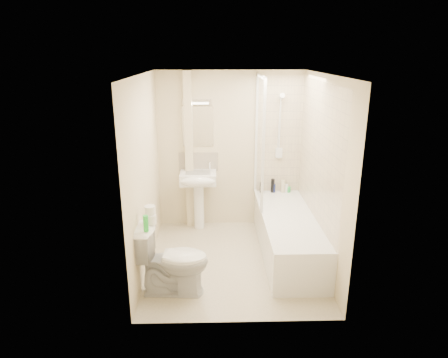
{
  "coord_description": "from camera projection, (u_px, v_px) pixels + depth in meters",
  "views": [
    {
      "loc": [
        -0.25,
        -4.7,
        2.65
      ],
      "look_at": [
        -0.12,
        0.2,
        1.08
      ],
      "focal_mm": 32.0,
      "sensor_mm": 36.0,
      "label": 1
    }
  ],
  "objects": [
    {
      "name": "green_bottle",
      "position": [
        146.0,
        223.0,
        4.24
      ],
      "size": [
        0.06,
        0.06,
        0.18
      ],
      "primitive_type": "cylinder",
      "color": "green",
      "rests_on": "toilet"
    },
    {
      "name": "bottle_white_b",
      "position": [
        286.0,
        188.0,
        6.23
      ],
      "size": [
        0.05,
        0.05,
        0.13
      ],
      "primitive_type": "cylinder",
      "color": "white",
      "rests_on": "bathtub"
    },
    {
      "name": "bottle_blue",
      "position": [
        274.0,
        188.0,
        6.22
      ],
      "size": [
        0.05,
        0.05,
        0.13
      ],
      "primitive_type": "cylinder",
      "color": "navy",
      "rests_on": "bathtub"
    },
    {
      "name": "bottle_black_a",
      "position": [
        262.0,
        187.0,
        6.21
      ],
      "size": [
        0.06,
        0.06,
        0.16
      ],
      "primitive_type": "cylinder",
      "color": "black",
      "rests_on": "bathtub"
    },
    {
      "name": "shower_fixture",
      "position": [
        280.0,
        129.0,
        5.97
      ],
      "size": [
        0.1,
        0.16,
        0.99
      ],
      "color": "white",
      "rests_on": "wall_back"
    },
    {
      "name": "toilet_roll_upper",
      "position": [
        150.0,
        210.0,
        4.42
      ],
      "size": [
        0.12,
        0.12,
        0.1
      ],
      "primitive_type": "cylinder",
      "color": "white",
      "rests_on": "toilet_roll_lower"
    },
    {
      "name": "toilet_roll_lower",
      "position": [
        151.0,
        219.0,
        4.44
      ],
      "size": [
        0.12,
        0.12,
        0.11
      ],
      "primitive_type": "cylinder",
      "color": "white",
      "rests_on": "toilet"
    },
    {
      "name": "wall_left",
      "position": [
        144.0,
        175.0,
        4.89
      ],
      "size": [
        0.02,
        2.5,
        2.4
      ],
      "primitive_type": "cube",
      "color": "beige",
      "rests_on": "ground"
    },
    {
      "name": "wall_right",
      "position": [
        322.0,
        174.0,
        4.95
      ],
      "size": [
        0.02,
        2.5,
        2.4
      ],
      "primitive_type": "cube",
      "color": "beige",
      "rests_on": "ground"
    },
    {
      "name": "bottle_black_b",
      "position": [
        273.0,
        186.0,
        6.21
      ],
      "size": [
        0.06,
        0.06,
        0.22
      ],
      "primitive_type": "cylinder",
      "color": "black",
      "rests_on": "bathtub"
    },
    {
      "name": "floor",
      "position": [
        233.0,
        261.0,
        5.29
      ],
      "size": [
        2.5,
        2.5,
        0.0
      ],
      "primitive_type": "plane",
      "color": "beige",
      "rests_on": "ground"
    },
    {
      "name": "bottle_green",
      "position": [
        289.0,
        189.0,
        6.23
      ],
      "size": [
        0.06,
        0.06,
        0.09
      ],
      "primitive_type": "cylinder",
      "color": "green",
      "rests_on": "bathtub"
    },
    {
      "name": "mirror",
      "position": [
        198.0,
        126.0,
        5.97
      ],
      "size": [
        0.46,
        0.01,
        0.6
      ],
      "primitive_type": "cube",
      "color": "white",
      "rests_on": "wall_back"
    },
    {
      "name": "bathtub",
      "position": [
        288.0,
        234.0,
        5.41
      ],
      "size": [
        0.7,
        2.1,
        0.55
      ],
      "color": "white",
      "rests_on": "ground"
    },
    {
      "name": "ceiling",
      "position": [
        235.0,
        74.0,
        4.56
      ],
      "size": [
        2.2,
        2.5,
        0.02
      ],
      "primitive_type": "cube",
      "color": "white",
      "rests_on": "wall_back"
    },
    {
      "name": "pipe_boxing",
      "position": [
        189.0,
        152.0,
        6.04
      ],
      "size": [
        0.12,
        0.12,
        2.4
      ],
      "primitive_type": "cube",
      "color": "beige",
      "rests_on": "ground"
    },
    {
      "name": "shower_screen",
      "position": [
        260.0,
        141.0,
        5.62
      ],
      "size": [
        0.04,
        0.92,
        1.8
      ],
      "color": "white",
      "rests_on": "bathtub"
    },
    {
      "name": "wall_back",
      "position": [
        230.0,
        151.0,
        6.11
      ],
      "size": [
        2.2,
        0.02,
        2.4
      ],
      "primitive_type": "cube",
      "color": "beige",
      "rests_on": "ground"
    },
    {
      "name": "toilet",
      "position": [
        173.0,
        260.0,
        4.5
      ],
      "size": [
        0.56,
        0.86,
        0.82
      ],
      "primitive_type": "imported",
      "rotation": [
        0.0,
        0.0,
        1.51
      ],
      "color": "white",
      "rests_on": "ground"
    },
    {
      "name": "splashback",
      "position": [
        198.0,
        162.0,
        6.14
      ],
      "size": [
        0.6,
        0.02,
        0.3
      ],
      "primitive_type": "cube",
      "color": "beige",
      "rests_on": "wall_back"
    },
    {
      "name": "strip_light",
      "position": [
        197.0,
        102.0,
        5.84
      ],
      "size": [
        0.42,
        0.07,
        0.07
      ],
      "primitive_type": "cube",
      "color": "silver",
      "rests_on": "wall_back"
    },
    {
      "name": "bottle_cream",
      "position": [
        283.0,
        186.0,
        6.22
      ],
      "size": [
        0.07,
        0.07,
        0.19
      ],
      "primitive_type": "cylinder",
      "color": "beige",
      "rests_on": "bathtub"
    },
    {
      "name": "tile_back",
      "position": [
        279.0,
        136.0,
        6.05
      ],
      "size": [
        0.7,
        0.01,
        1.75
      ],
      "primitive_type": "cube",
      "color": "beige",
      "rests_on": "wall_back"
    },
    {
      "name": "tile_right",
      "position": [
        319.0,
        152.0,
        5.07
      ],
      "size": [
        0.01,
        2.1,
        1.75
      ],
      "primitive_type": "cube",
      "color": "beige",
      "rests_on": "wall_right"
    },
    {
      "name": "pedestal_sink",
      "position": [
        198.0,
        185.0,
        6.02
      ],
      "size": [
        0.54,
        0.49,
        1.04
      ],
      "color": "white",
      "rests_on": "ground"
    }
  ]
}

